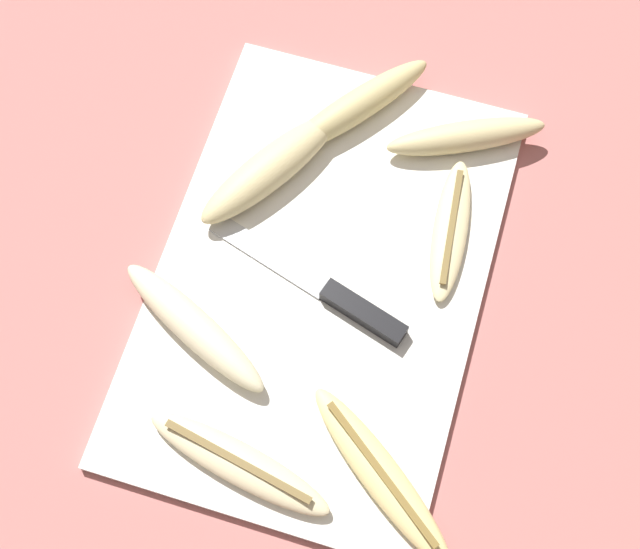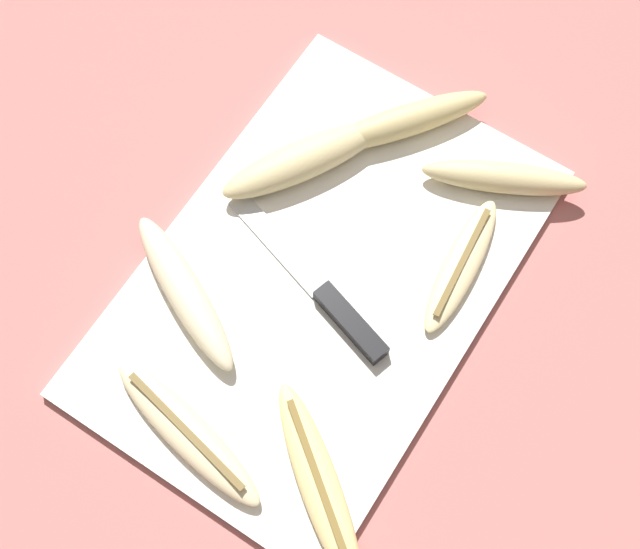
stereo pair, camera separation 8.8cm
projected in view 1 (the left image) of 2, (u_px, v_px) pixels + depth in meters
ground_plane at (320, 282)px, 0.90m from camera, size 4.00×4.00×0.00m
cutting_board at (320, 280)px, 0.90m from camera, size 0.49×0.32×0.01m
knife at (343, 300)px, 0.88m from camera, size 0.09×0.22×0.02m
banana_golden_short at (381, 475)px, 0.81m from camera, size 0.15×0.18×0.02m
banana_spotted_left at (357, 106)px, 0.94m from camera, size 0.17×0.14×0.04m
banana_ripe_center at (270, 168)px, 0.92m from camera, size 0.18×0.13×0.04m
banana_cream_curved at (239, 463)px, 0.82m from camera, size 0.07×0.19×0.02m
banana_soft_right at (450, 230)px, 0.90m from camera, size 0.16×0.05×0.02m
banana_bright_far at (194, 327)px, 0.86m from camera, size 0.11×0.18×0.03m
banana_mellow_near at (466, 136)px, 0.93m from camera, size 0.10×0.17×0.03m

